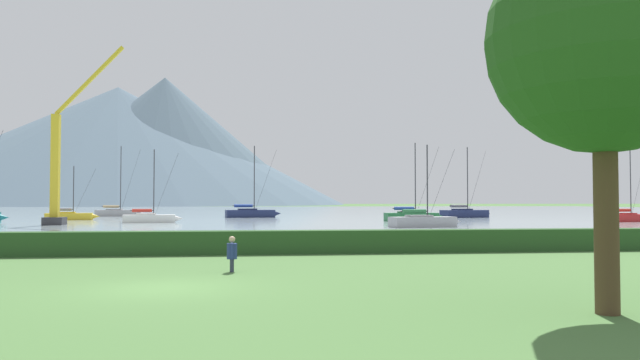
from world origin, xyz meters
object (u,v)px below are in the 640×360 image
(sailboat_slip_0, at_px, (117,212))
(sailboat_slip_7, at_px, (70,216))
(sailboat_slip_10, at_px, (629,217))
(sailboat_slip_8, at_px, (423,221))
(dock_crane, at_px, (59,171))
(park_tree, at_px, (610,25))
(sailboat_slip_4, at_px, (150,218))
(person_seated_viewer, at_px, (232,252))
(sailboat_slip_9, at_px, (251,213))
(sailboat_slip_1, at_px, (465,213))
(sailboat_slip_3, at_px, (412,216))

(sailboat_slip_0, distance_m, sailboat_slip_7, 19.64)
(sailboat_slip_10, bearing_deg, sailboat_slip_8, -169.89)
(sailboat_slip_10, relative_size, dock_crane, 0.49)
(sailboat_slip_10, distance_m, park_tree, 67.23)
(sailboat_slip_0, xyz_separation_m, sailboat_slip_8, (37.31, -46.48, -0.06))
(sailboat_slip_4, relative_size, sailboat_slip_7, 1.19)
(sailboat_slip_7, height_order, dock_crane, dock_crane)
(sailboat_slip_4, distance_m, park_tree, 62.48)
(sailboat_slip_8, bearing_deg, person_seated_viewer, -126.16)
(sailboat_slip_10, relative_size, park_tree, 1.00)
(sailboat_slip_7, height_order, sailboat_slip_9, sailboat_slip_9)
(sailboat_slip_10, height_order, park_tree, sailboat_slip_10)
(sailboat_slip_1, height_order, sailboat_slip_7, sailboat_slip_1)
(sailboat_slip_1, distance_m, sailboat_slip_4, 46.53)
(park_tree, xyz_separation_m, dock_crane, (-27.18, 53.87, -0.86))
(sailboat_slip_10, xyz_separation_m, park_tree, (-37.70, -55.36, 5.86))
(sailboat_slip_1, distance_m, sailboat_slip_3, 19.02)
(sailboat_slip_0, bearing_deg, sailboat_slip_1, -16.57)
(sailboat_slip_3, height_order, dock_crane, dock_crane)
(sailboat_slip_4, distance_m, dock_crane, 11.26)
(person_seated_viewer, height_order, park_tree, park_tree)
(sailboat_slip_9, bearing_deg, sailboat_slip_1, -17.30)
(sailboat_slip_1, xyz_separation_m, sailboat_slip_10, (12.78, -20.19, -0.13))
(sailboat_slip_10, height_order, dock_crane, dock_crane)
(sailboat_slip_4, bearing_deg, sailboat_slip_7, 128.81)
(sailboat_slip_0, distance_m, park_tree, 94.82)
(sailboat_slip_1, height_order, sailboat_slip_4, sailboat_slip_1)
(sailboat_slip_1, xyz_separation_m, sailboat_slip_4, (-43.61, -16.22, -0.14))
(sailboat_slip_0, relative_size, sailboat_slip_4, 1.36)
(sailboat_slip_4, height_order, dock_crane, dock_crane)
(dock_crane, bearing_deg, person_seated_viewer, -67.35)
(person_seated_viewer, distance_m, dock_crane, 48.76)
(sailboat_slip_1, bearing_deg, sailboat_slip_0, 149.42)
(sailboat_slip_1, relative_size, sailboat_slip_3, 1.09)
(sailboat_slip_8, height_order, person_seated_viewer, sailboat_slip_8)
(sailboat_slip_1, xyz_separation_m, park_tree, (-24.91, -75.55, 5.73))
(sailboat_slip_0, height_order, park_tree, sailboat_slip_0)
(sailboat_slip_1, xyz_separation_m, sailboat_slip_9, (-31.86, 4.76, 0.01))
(sailboat_slip_1, distance_m, dock_crane, 56.63)
(sailboat_slip_0, relative_size, park_tree, 1.23)
(sailboat_slip_9, height_order, sailboat_slip_10, sailboat_slip_9)
(sailboat_slip_0, relative_size, sailboat_slip_3, 1.18)
(sailboat_slip_7, relative_size, sailboat_slip_9, 0.65)
(sailboat_slip_7, distance_m, sailboat_slip_9, 25.49)
(sailboat_slip_3, distance_m, sailboat_slip_10, 25.69)
(sailboat_slip_1, height_order, dock_crane, dock_crane)
(sailboat_slip_7, bearing_deg, sailboat_slip_10, -21.80)
(sailboat_slip_10, bearing_deg, sailboat_slip_1, 110.57)
(sailboat_slip_4, bearing_deg, park_tree, -79.82)
(sailboat_slip_0, bearing_deg, sailboat_slip_9, -26.04)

